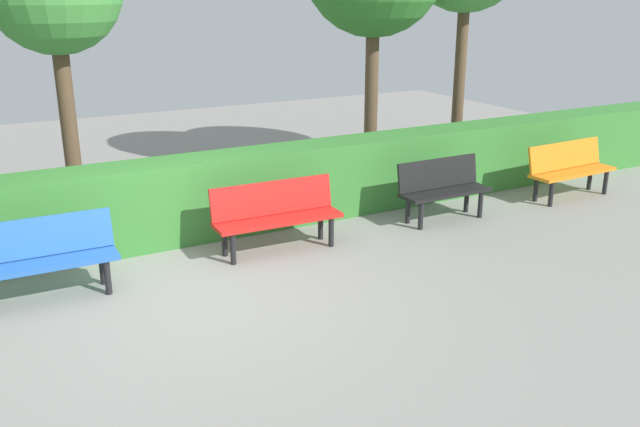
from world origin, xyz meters
name	(u,v)px	position (x,y,z in m)	size (l,w,h in m)	color
ground_plane	(198,294)	(0.00, 0.00, 0.00)	(22.98, 22.98, 0.00)	gray
bench_orange	(570,167)	(-6.35, -0.67, 0.48)	(1.58, 0.53, 0.86)	orange
bench_black	(442,187)	(-3.90, -0.74, 0.48)	(1.36, 0.46, 0.86)	black
bench_red	(276,213)	(-1.32, -0.80, 0.48)	(1.64, 0.51, 0.86)	red
bench_blue	(45,255)	(1.41, -0.69, 0.48)	(1.45, 0.50, 0.86)	blue
hedge_row	(237,192)	(-1.18, -1.72, 0.54)	(18.98, 0.66, 1.07)	#387F33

